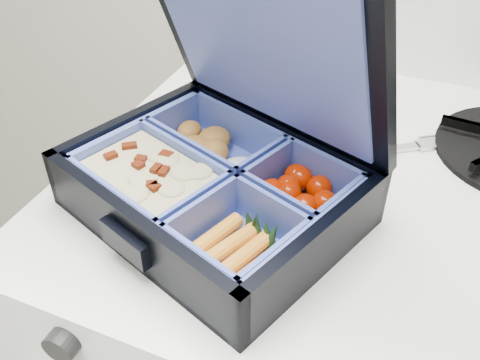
% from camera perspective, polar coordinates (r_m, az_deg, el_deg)
% --- Properties ---
extents(bento_box, '(0.31, 0.28, 0.06)m').
position_cam_1_polar(bento_box, '(0.51, -2.80, -0.84)').
color(bento_box, black).
rests_on(bento_box, stove).
extents(burner_grate_rear, '(0.19, 0.19, 0.02)m').
position_cam_1_polar(burner_grate_rear, '(0.79, 6.70, 12.30)').
color(burner_grate_rear, black).
rests_on(burner_grate_rear, stove).
extents(fork, '(0.15, 0.12, 0.01)m').
position_cam_1_polar(fork, '(0.62, 12.97, 2.83)').
color(fork, silver).
rests_on(fork, stove).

